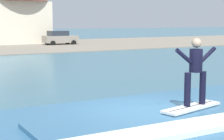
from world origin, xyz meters
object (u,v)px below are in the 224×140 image
house_gabled_white (16,14)px  car_far_shore (60,38)px  surfboard (192,107)px  surfer (196,68)px  wave_crest (197,125)px

house_gabled_white → car_far_shore: bearing=-55.7°
surfboard → house_gabled_white: size_ratio=0.20×
surfer → house_gabled_white: (8.33, 45.38, 2.07)m
wave_crest → house_gabled_white: size_ratio=1.10×
wave_crest → surfer: size_ratio=6.46×
wave_crest → surfer: surfer is taller
wave_crest → surfer: (-0.36, -0.27, 1.55)m
wave_crest → car_far_shore: (11.97, 39.25, 0.46)m
surfboard → car_far_shore: (12.47, 39.58, -0.13)m
wave_crest → house_gabled_white: 45.95m
wave_crest → car_far_shore: size_ratio=2.45×
surfboard → wave_crest: bearing=33.2°
car_far_shore → house_gabled_white: 7.76m
surfboard → house_gabled_white: (8.48, 45.44, 3.04)m
car_far_shore → house_gabled_white: size_ratio=0.45×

